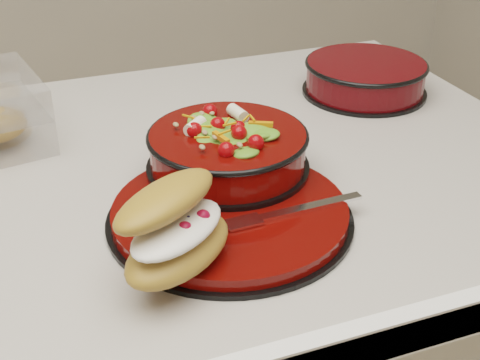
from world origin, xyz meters
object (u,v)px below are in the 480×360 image
object	(u,v)px
dinner_plate	(231,214)
croissant	(176,228)
salad_bowl	(228,145)
extra_bowl	(365,76)
fork	(290,211)

from	to	relation	value
dinner_plate	croissant	bearing A→B (deg)	-137.73
dinner_plate	salad_bowl	bearing A→B (deg)	72.23
dinner_plate	extra_bowl	size ratio (longest dim) A/B	1.40
croissant	fork	size ratio (longest dim) A/B	0.93
fork	salad_bowl	bearing A→B (deg)	11.87
croissant	fork	bearing A→B (deg)	-20.84
extra_bowl	croissant	bearing A→B (deg)	-139.54
dinner_plate	fork	bearing A→B (deg)	-32.04
salad_bowl	fork	bearing A→B (deg)	-75.97
extra_bowl	dinner_plate	bearing A→B (deg)	-140.02
dinner_plate	croissant	distance (m)	0.13
fork	dinner_plate	bearing A→B (deg)	55.79
croissant	fork	xyz separation A→B (m)	(0.14, 0.04, -0.04)
dinner_plate	extra_bowl	distance (m)	0.44
salad_bowl	dinner_plate	bearing A→B (deg)	-107.77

